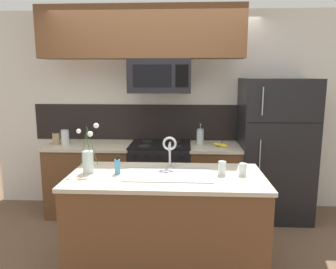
{
  "coord_description": "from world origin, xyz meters",
  "views": [
    {
      "loc": [
        0.31,
        -3.12,
        1.78
      ],
      "look_at": [
        0.13,
        0.27,
        1.16
      ],
      "focal_mm": 35.0,
      "sensor_mm": 36.0,
      "label": 1
    }
  ],
  "objects_px": {
    "storage_jar_tall": "(56,138)",
    "flower_vase": "(88,160)",
    "storage_jar_medium": "(65,137)",
    "dish_soap_bottle": "(117,166)",
    "drinking_glass": "(222,168)",
    "stove_range": "(160,179)",
    "microwave": "(160,76)",
    "refrigerator": "(274,149)",
    "french_press": "(200,137)",
    "sink_faucet": "(170,148)",
    "banana_bunch": "(221,145)",
    "spare_glass": "(243,169)"
  },
  "relations": [
    {
      "from": "refrigerator",
      "to": "sink_faucet",
      "type": "distance_m",
      "value": 1.66
    },
    {
      "from": "drinking_glass",
      "to": "microwave",
      "type": "bearing_deg",
      "value": 117.98
    },
    {
      "from": "microwave",
      "to": "refrigerator",
      "type": "xyz_separation_m",
      "value": [
        1.42,
        0.04,
        -0.9
      ]
    },
    {
      "from": "drinking_glass",
      "to": "flower_vase",
      "type": "xyz_separation_m",
      "value": [
        -1.2,
        0.01,
        0.06
      ]
    },
    {
      "from": "sink_faucet",
      "to": "flower_vase",
      "type": "relative_size",
      "value": 0.68
    },
    {
      "from": "drinking_glass",
      "to": "french_press",
      "type": "bearing_deg",
      "value": 96.06
    },
    {
      "from": "drinking_glass",
      "to": "spare_glass",
      "type": "relative_size",
      "value": 1.14
    },
    {
      "from": "drinking_glass",
      "to": "spare_glass",
      "type": "distance_m",
      "value": 0.18
    },
    {
      "from": "stove_range",
      "to": "drinking_glass",
      "type": "bearing_deg",
      "value": -62.42
    },
    {
      "from": "banana_bunch",
      "to": "sink_faucet",
      "type": "distance_m",
      "value": 1.15
    },
    {
      "from": "french_press",
      "to": "spare_glass",
      "type": "bearing_deg",
      "value": -76.19
    },
    {
      "from": "drinking_glass",
      "to": "flower_vase",
      "type": "height_order",
      "value": "flower_vase"
    },
    {
      "from": "storage_jar_medium",
      "to": "flower_vase",
      "type": "relative_size",
      "value": 0.42
    },
    {
      "from": "flower_vase",
      "to": "french_press",
      "type": "bearing_deg",
      "value": 50.35
    },
    {
      "from": "dish_soap_bottle",
      "to": "drinking_glass",
      "type": "bearing_deg",
      "value": 0.98
    },
    {
      "from": "refrigerator",
      "to": "dish_soap_bottle",
      "type": "xyz_separation_m",
      "value": [
        -1.71,
        -1.26,
        0.11
      ]
    },
    {
      "from": "flower_vase",
      "to": "storage_jar_medium",
      "type": "bearing_deg",
      "value": 118.71
    },
    {
      "from": "microwave",
      "to": "sink_faucet",
      "type": "height_order",
      "value": "microwave"
    },
    {
      "from": "stove_range",
      "to": "storage_jar_medium",
      "type": "distance_m",
      "value": 1.32
    },
    {
      "from": "stove_range",
      "to": "drinking_glass",
      "type": "relative_size",
      "value": 7.53
    },
    {
      "from": "refrigerator",
      "to": "storage_jar_medium",
      "type": "distance_m",
      "value": 2.63
    },
    {
      "from": "drinking_glass",
      "to": "banana_bunch",
      "type": "bearing_deg",
      "value": 84.32
    },
    {
      "from": "storage_jar_tall",
      "to": "flower_vase",
      "type": "distance_m",
      "value": 1.42
    },
    {
      "from": "refrigerator",
      "to": "sink_faucet",
      "type": "bearing_deg",
      "value": -139.99
    },
    {
      "from": "storage_jar_medium",
      "to": "french_press",
      "type": "bearing_deg",
      "value": 3.01
    },
    {
      "from": "drinking_glass",
      "to": "spare_glass",
      "type": "xyz_separation_m",
      "value": [
        0.18,
        -0.0,
        -0.01
      ]
    },
    {
      "from": "microwave",
      "to": "spare_glass",
      "type": "xyz_separation_m",
      "value": [
        0.82,
        -1.21,
        -0.8
      ]
    },
    {
      "from": "dish_soap_bottle",
      "to": "storage_jar_tall",
      "type": "bearing_deg",
      "value": 130.46
    },
    {
      "from": "banana_bunch",
      "to": "flower_vase",
      "type": "distance_m",
      "value": 1.75
    },
    {
      "from": "storage_jar_tall",
      "to": "sink_faucet",
      "type": "distance_m",
      "value": 1.8
    },
    {
      "from": "refrigerator",
      "to": "drinking_glass",
      "type": "relative_size",
      "value": 14.08
    },
    {
      "from": "french_press",
      "to": "drinking_glass",
      "type": "relative_size",
      "value": 2.16
    },
    {
      "from": "storage_jar_tall",
      "to": "banana_bunch",
      "type": "relative_size",
      "value": 0.86
    },
    {
      "from": "refrigerator",
      "to": "storage_jar_medium",
      "type": "xyz_separation_m",
      "value": [
        -2.63,
        -0.05,
        0.13
      ]
    },
    {
      "from": "stove_range",
      "to": "spare_glass",
      "type": "bearing_deg",
      "value": -56.27
    },
    {
      "from": "refrigerator",
      "to": "spare_glass",
      "type": "relative_size",
      "value": 16.01
    },
    {
      "from": "microwave",
      "to": "storage_jar_tall",
      "type": "bearing_deg",
      "value": -179.72
    },
    {
      "from": "storage_jar_medium",
      "to": "stove_range",
      "type": "bearing_deg",
      "value": 1.41
    },
    {
      "from": "sink_faucet",
      "to": "flower_vase",
      "type": "height_order",
      "value": "flower_vase"
    },
    {
      "from": "stove_range",
      "to": "storage_jar_tall",
      "type": "height_order",
      "value": "storage_jar_tall"
    },
    {
      "from": "stove_range",
      "to": "refrigerator",
      "type": "bearing_deg",
      "value": 0.81
    },
    {
      "from": "stove_range",
      "to": "storage_jar_medium",
      "type": "relative_size",
      "value": 4.98
    },
    {
      "from": "storage_jar_tall",
      "to": "storage_jar_medium",
      "type": "xyz_separation_m",
      "value": [
        0.12,
        -0.0,
        0.01
      ]
    },
    {
      "from": "dish_soap_bottle",
      "to": "sink_faucet",
      "type": "bearing_deg",
      "value": 24.29
    },
    {
      "from": "sink_faucet",
      "to": "drinking_glass",
      "type": "bearing_deg",
      "value": -21.96
    },
    {
      "from": "storage_jar_medium",
      "to": "spare_glass",
      "type": "distance_m",
      "value": 2.35
    },
    {
      "from": "french_press",
      "to": "flower_vase",
      "type": "xyz_separation_m",
      "value": [
        -1.06,
        -1.28,
        0.02
      ]
    },
    {
      "from": "microwave",
      "to": "storage_jar_medium",
      "type": "height_order",
      "value": "microwave"
    },
    {
      "from": "flower_vase",
      "to": "dish_soap_bottle",
      "type": "bearing_deg",
      "value": -4.53
    },
    {
      "from": "stove_range",
      "to": "sink_faucet",
      "type": "relative_size",
      "value": 3.04
    }
  ]
}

